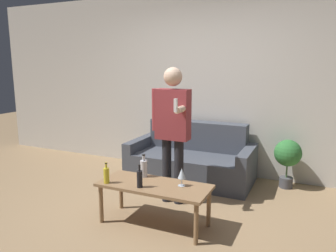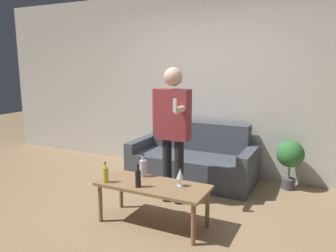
% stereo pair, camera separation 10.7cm
% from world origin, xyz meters
% --- Properties ---
extents(ground_plane, '(16.00, 16.00, 0.00)m').
position_xyz_m(ground_plane, '(0.00, 0.00, 0.00)').
color(ground_plane, '#997A56').
extents(wall_back, '(8.00, 0.06, 2.70)m').
position_xyz_m(wall_back, '(0.00, 1.98, 1.35)').
color(wall_back, silver).
rests_on(wall_back, ground_plane).
extents(couch, '(1.75, 0.85, 0.80)m').
position_xyz_m(couch, '(-0.05, 1.52, 0.28)').
color(couch, '#474C56').
rests_on(couch, ground_plane).
extents(coffee_table, '(1.15, 0.48, 0.44)m').
position_xyz_m(coffee_table, '(0.08, 0.06, 0.39)').
color(coffee_table, '#8E6B47').
rests_on(coffee_table, ground_plane).
extents(bottle_orange, '(0.06, 0.06, 0.24)m').
position_xyz_m(bottle_orange, '(-0.01, -0.07, 0.53)').
color(bottle_orange, black).
rests_on(bottle_orange, coffee_table).
extents(bottle_green, '(0.06, 0.06, 0.22)m').
position_xyz_m(bottle_green, '(-0.38, -0.11, 0.52)').
color(bottle_green, yellow).
rests_on(bottle_green, coffee_table).
extents(bottle_dark, '(0.08, 0.08, 0.25)m').
position_xyz_m(bottle_dark, '(-0.13, 0.22, 0.54)').
color(bottle_dark, silver).
rests_on(bottle_dark, coffee_table).
extents(wine_glass_near, '(0.08, 0.08, 0.18)m').
position_xyz_m(wine_glass_near, '(0.35, 0.13, 0.56)').
color(wine_glass_near, silver).
rests_on(wine_glass_near, coffee_table).
extents(person_standing_front, '(0.46, 0.41, 1.60)m').
position_xyz_m(person_standing_front, '(0.02, 0.65, 0.95)').
color(person_standing_front, '#232328').
rests_on(person_standing_front, ground_plane).
extents(potted_plant, '(0.36, 0.36, 0.66)m').
position_xyz_m(potted_plant, '(1.23, 1.71, 0.44)').
color(potted_plant, '#4C4C51').
rests_on(potted_plant, ground_plane).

